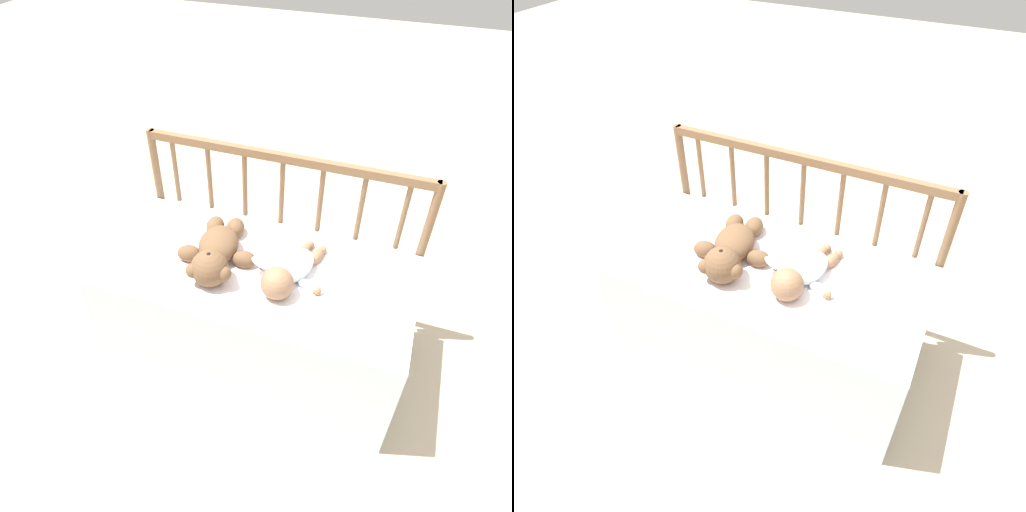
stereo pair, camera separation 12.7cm
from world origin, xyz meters
TOP-DOWN VIEW (x-y plane):
  - ground_plane at (0.00, 0.00)m, footprint 12.00×12.00m
  - crib_mattress at (0.00, 0.00)m, footprint 1.25×0.60m
  - crib_rail at (0.00, 0.32)m, footprint 1.25×0.04m
  - blanket at (-0.02, 0.02)m, footprint 0.82×0.52m
  - teddy_bear at (-0.16, -0.02)m, footprint 0.33×0.43m
  - baby at (0.15, -0.02)m, footprint 0.30×0.38m

SIDE VIEW (x-z plane):
  - ground_plane at x=0.00m, z-range 0.00..0.00m
  - crib_mattress at x=0.00m, z-range 0.00..0.52m
  - blanket at x=-0.02m, z-range 0.52..0.53m
  - baby at x=0.15m, z-range 0.51..0.63m
  - teddy_bear at x=-0.16m, z-range 0.51..0.66m
  - crib_rail at x=0.00m, z-range 0.18..1.04m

